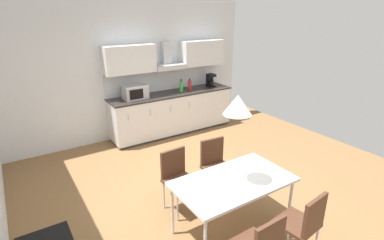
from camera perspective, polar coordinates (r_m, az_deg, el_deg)
ground_plane at (r=4.67m, az=1.08°, el=-14.48°), size 7.36×8.34×0.02m
wall_back at (r=6.50m, az=-13.05°, el=8.85°), size 5.89×0.10×2.84m
kitchen_counter at (r=6.80m, az=-3.68°, el=1.49°), size 2.84×0.67×0.92m
backsplash_tile at (r=6.88m, az=-5.09°, el=7.66°), size 2.82×0.02×0.47m
upper_wall_cabinets at (r=6.64m, az=-4.59°, el=11.98°), size 2.82×0.40×0.56m
microwave at (r=6.27m, az=-10.79°, el=5.24°), size 0.48×0.35×0.28m
coffee_maker at (r=7.21m, az=3.52°, el=7.60°), size 0.18×0.19×0.30m
bottle_red at (r=6.93m, az=-0.45°, el=6.75°), size 0.08×0.08×0.25m
bottle_green at (r=6.70m, az=-2.07°, el=6.40°), size 0.08×0.08×0.29m
dining_table at (r=3.71m, az=7.87°, el=-11.93°), size 1.43×0.81×0.74m
chair_near_right at (r=3.59m, az=20.60°, el=-17.57°), size 0.44×0.44×0.87m
chair_far_right at (r=4.50m, az=4.45°, el=-7.96°), size 0.43×0.43×0.87m
chair_far_left at (r=4.18m, az=-2.85°, el=-10.29°), size 0.42×0.42×0.87m
pendant_lamp at (r=3.29m, az=8.70°, el=2.89°), size 0.32×0.32×0.22m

